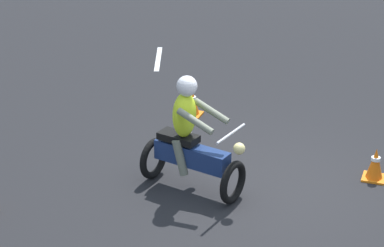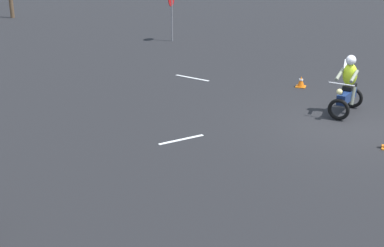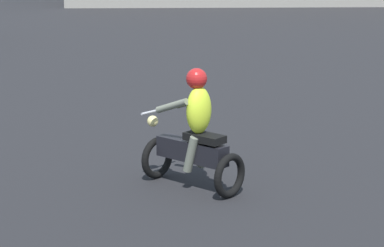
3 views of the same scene
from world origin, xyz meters
name	(u,v)px [view 1 (image 1 of 3)]	position (x,y,z in m)	size (l,w,h in m)	color
ground_plane	(266,190)	(0.00, 0.00, 0.00)	(120.00, 120.00, 0.00)	black
motorcycle_rider_foreground	(190,141)	(1.01, 0.31, 0.73)	(1.56, 0.93, 1.66)	black
traffic_cone_near_right	(375,164)	(-1.36, -0.84, 0.23)	(0.32, 0.32, 0.47)	orange
traffic_cone_mid_left	(192,103)	(1.85, -2.11, 0.23)	(0.32, 0.32, 0.47)	orange
lane_stripe_s	(158,59)	(3.50, -4.59, 0.00)	(0.10, 1.49, 0.01)	silver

